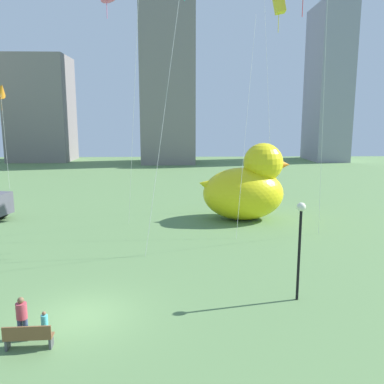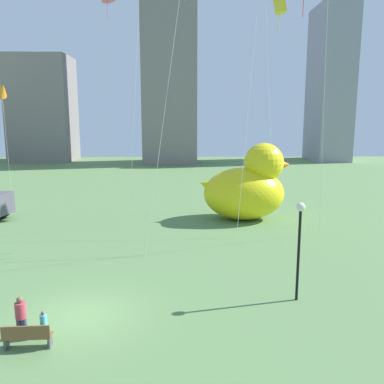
{
  "view_description": "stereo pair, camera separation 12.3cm",
  "coord_description": "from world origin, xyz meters",
  "px_view_note": "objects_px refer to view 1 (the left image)",
  "views": [
    {
      "loc": [
        3.96,
        -15.17,
        7.79
      ],
      "look_at": [
        4.63,
        6.77,
        3.83
      ],
      "focal_mm": 37.75,
      "sensor_mm": 36.0,
      "label": 1
    },
    {
      "loc": [
        4.08,
        -15.17,
        7.79
      ],
      "look_at": [
        4.63,
        6.77,
        3.83
      ],
      "focal_mm": 37.75,
      "sensor_mm": 36.0,
      "label": 2
    }
  ],
  "objects_px": {
    "lamppost": "(300,233)",
    "kite_yellow": "(279,6)",
    "kite_orange": "(0,90)",
    "park_bench": "(28,336)",
    "giant_inflatable_duck": "(247,187)",
    "person_child": "(45,323)",
    "person_adult": "(22,316)"
  },
  "relations": [
    {
      "from": "lamppost",
      "to": "kite_yellow",
      "type": "relative_size",
      "value": 0.28
    },
    {
      "from": "kite_orange",
      "to": "kite_yellow",
      "type": "distance_m",
      "value": 22.82
    },
    {
      "from": "park_bench",
      "to": "giant_inflatable_duck",
      "type": "height_order",
      "value": "giant_inflatable_duck"
    },
    {
      "from": "lamppost",
      "to": "person_child",
      "type": "bearing_deg",
      "value": -164.25
    },
    {
      "from": "park_bench",
      "to": "lamppost",
      "type": "relative_size",
      "value": 0.38
    },
    {
      "from": "person_child",
      "to": "kite_orange",
      "type": "distance_m",
      "value": 25.02
    },
    {
      "from": "giant_inflatable_duck",
      "to": "park_bench",
      "type": "bearing_deg",
      "value": -119.99
    },
    {
      "from": "person_adult",
      "to": "kite_yellow",
      "type": "xyz_separation_m",
      "value": [
        11.89,
        13.09,
        13.88
      ]
    },
    {
      "from": "lamppost",
      "to": "giant_inflatable_duck",
      "type": "bearing_deg",
      "value": 89.57
    },
    {
      "from": "person_adult",
      "to": "kite_yellow",
      "type": "bearing_deg",
      "value": 47.74
    },
    {
      "from": "kite_orange",
      "to": "kite_yellow",
      "type": "bearing_deg",
      "value": -20.63
    },
    {
      "from": "park_bench",
      "to": "person_child",
      "type": "xyz_separation_m",
      "value": [
        0.32,
        0.74,
        0.08
      ]
    },
    {
      "from": "person_adult",
      "to": "lamppost",
      "type": "bearing_deg",
      "value": 14.92
    },
    {
      "from": "kite_orange",
      "to": "kite_yellow",
      "type": "height_order",
      "value": "kite_yellow"
    },
    {
      "from": "kite_orange",
      "to": "person_adult",
      "type": "bearing_deg",
      "value": -66.69
    },
    {
      "from": "kite_orange",
      "to": "giant_inflatable_duck",
      "type": "bearing_deg",
      "value": -10.17
    },
    {
      "from": "lamppost",
      "to": "kite_orange",
      "type": "relative_size",
      "value": 0.4
    },
    {
      "from": "kite_yellow",
      "to": "kite_orange",
      "type": "bearing_deg",
      "value": 159.37
    },
    {
      "from": "giant_inflatable_duck",
      "to": "kite_orange",
      "type": "distance_m",
      "value": 21.62
    },
    {
      "from": "person_adult",
      "to": "kite_orange",
      "type": "distance_m",
      "value": 24.65
    },
    {
      "from": "person_adult",
      "to": "kite_yellow",
      "type": "height_order",
      "value": "kite_yellow"
    },
    {
      "from": "kite_orange",
      "to": "kite_yellow",
      "type": "xyz_separation_m",
      "value": [
        20.93,
        -7.88,
        4.57
      ]
    },
    {
      "from": "person_child",
      "to": "kite_yellow",
      "type": "relative_size",
      "value": 0.07
    },
    {
      "from": "person_adult",
      "to": "lamppost",
      "type": "relative_size",
      "value": 0.36
    },
    {
      "from": "person_child",
      "to": "kite_orange",
      "type": "height_order",
      "value": "kite_orange"
    },
    {
      "from": "giant_inflatable_duck",
      "to": "person_child",
      "type": "bearing_deg",
      "value": -120.25
    },
    {
      "from": "park_bench",
      "to": "kite_yellow",
      "type": "distance_m",
      "value": 22.91
    },
    {
      "from": "park_bench",
      "to": "giant_inflatable_duck",
      "type": "xyz_separation_m",
      "value": [
        10.44,
        18.08,
        2.08
      ]
    },
    {
      "from": "lamppost",
      "to": "kite_yellow",
      "type": "xyz_separation_m",
      "value": [
        1.12,
        10.22,
        11.72
      ]
    },
    {
      "from": "lamppost",
      "to": "kite_orange",
      "type": "height_order",
      "value": "kite_orange"
    },
    {
      "from": "park_bench",
      "to": "person_adult",
      "type": "xyz_separation_m",
      "value": [
        -0.45,
        0.69,
        0.4
      ]
    },
    {
      "from": "park_bench",
      "to": "person_child",
      "type": "relative_size",
      "value": 1.63
    }
  ]
}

